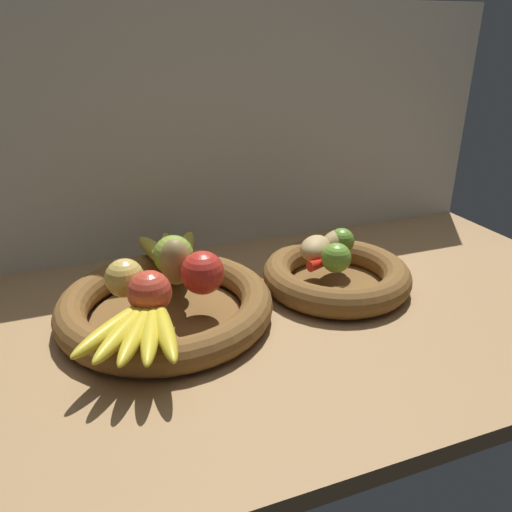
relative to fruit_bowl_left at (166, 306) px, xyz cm
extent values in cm
cube|color=#9E774C|center=(19.62, 1.83, -4.19)|extent=(140.00, 90.00, 3.00)
cube|color=silver|center=(19.62, 31.83, 24.81)|extent=(140.00, 3.00, 55.00)
cylinder|color=brown|center=(0.00, 0.00, -2.19)|extent=(27.08, 27.08, 1.00)
torus|color=brown|center=(0.00, 0.00, 0.19)|extent=(38.79, 38.79, 5.76)
cylinder|color=brown|center=(34.81, 0.00, -2.19)|extent=(19.83, 19.83, 1.00)
torus|color=brown|center=(34.81, 0.00, 0.19)|extent=(29.94, 29.94, 5.76)
sphere|color=#CC422D|center=(-3.46, -6.66, 6.68)|extent=(7.23, 7.23, 7.23)
sphere|color=red|center=(6.30, -3.07, 6.91)|extent=(7.69, 7.69, 7.69)
sphere|color=#8CAD3D|center=(3.19, 6.25, 6.87)|extent=(7.61, 7.61, 7.61)
sphere|color=#DBB756|center=(-6.54, 0.55, 6.46)|extent=(6.79, 6.79, 6.79)
ellipsoid|color=olive|center=(2.68, 1.73, 7.45)|extent=(6.66, 6.61, 8.77)
ellipsoid|color=gold|center=(-9.37, -11.36, 4.47)|extent=(15.69, 14.87, 2.81)
ellipsoid|color=gold|center=(-7.99, -12.58, 4.47)|extent=(13.31, 16.89, 2.81)
ellipsoid|color=gold|center=(-6.41, -13.50, 4.47)|extent=(10.41, 18.27, 2.81)
ellipsoid|color=gold|center=(-4.67, -14.10, 4.47)|extent=(7.12, 18.95, 2.81)
ellipsoid|color=gold|center=(-2.85, -14.36, 4.47)|extent=(3.56, 18.91, 2.81)
sphere|color=brown|center=(-2.48, -4.95, 4.47)|extent=(2.53, 2.53, 2.53)
ellipsoid|color=gold|center=(6.72, 12.84, 4.75)|extent=(9.97, 18.66, 3.37)
ellipsoid|color=gold|center=(4.01, 13.46, 4.75)|extent=(4.78, 18.92, 3.37)
ellipsoid|color=gold|center=(1.24, 13.26, 4.75)|extent=(7.41, 19.00, 3.37)
sphere|color=brown|center=(3.30, 4.13, 4.75)|extent=(3.03, 3.03, 3.03)
ellipsoid|color=#A38451|center=(36.78, 4.32, 5.48)|extent=(9.29, 7.85, 4.83)
ellipsoid|color=tan|center=(31.28, 2.75, 5.48)|extent=(10.08, 10.06, 4.83)
sphere|color=#6B9E33|center=(32.27, -3.81, 5.94)|extent=(5.76, 5.76, 5.76)
sphere|color=olive|center=(37.78, 3.81, 5.74)|extent=(5.34, 5.34, 5.34)
cone|color=red|center=(33.32, -0.82, 4.15)|extent=(12.04, 4.85, 2.16)
camera|label=1|loc=(-12.37, -78.85, 44.47)|focal=34.81mm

